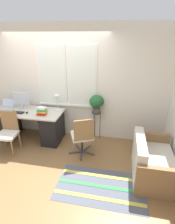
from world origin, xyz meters
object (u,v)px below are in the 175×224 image
laptop (7,106)px  monitor (21,100)px  desk_chair_wooden (8,131)px  plant_stand (96,116)px  office_chair_swivel (83,136)px  keyboard (17,112)px  desk_lamp (57,98)px  book_stack (42,111)px  potted_plant (97,102)px  mouse (27,112)px  couch_loveseat (151,163)px

laptop → monitor: 0.45m
desk_chair_wooden → plant_stand: (1.84, 0.87, 0.14)m
office_chair_swivel → keyboard: bearing=-33.6°
laptop → office_chair_swivel: laptop is taller
monitor → desk_lamp: monitor is taller
book_stack → potted_plant: (1.19, 0.43, 0.14)m
mouse → book_stack: book_stack is taller
laptop → desk_chair_wooden: laptop is taller
monitor → keyboard: (0.00, -0.26, -0.23)m
desk_lamp → potted_plant: bearing=5.5°
book_stack → plant_stand: book_stack is taller
monitor → couch_loveseat: (3.03, -0.89, -0.71)m
office_chair_swivel → potted_plant: potted_plant is taller
laptop → potted_plant: (2.24, 0.23, 0.18)m
mouse → book_stack: size_ratio=0.32×
desk_lamp → couch_loveseat: bearing=-24.9°
desk_lamp → book_stack: desk_lamp is taller
monitor → desk_chair_wooden: 0.85m
keyboard → office_chair_swivel: (1.65, -0.26, -0.28)m
office_chair_swivel → plant_stand: bearing=-128.8°
book_stack → plant_stand: (1.19, 0.43, -0.22)m
potted_plant → couch_loveseat: bearing=-42.1°
monitor → mouse: size_ratio=5.64×
office_chair_swivel → potted_plant: (0.18, 0.72, 0.50)m
laptop → book_stack: size_ratio=1.46×
monitor → potted_plant: 1.84m
book_stack → office_chair_swivel: (1.01, -0.29, -0.35)m
mouse → plant_stand: mouse is taller
desk_chair_wooden → couch_loveseat: (3.03, -0.21, -0.20)m
book_stack → potted_plant: potted_plant is taller
keyboard → desk_lamp: desk_lamp is taller
laptop → mouse: bearing=-16.6°
mouse → laptop: bearing=163.4°
keyboard → potted_plant: bearing=13.9°
monitor → plant_stand: bearing=6.1°
mouse → potted_plant: potted_plant is taller
laptop → monitor: (0.41, 0.04, 0.19)m
couch_loveseat → mouse: bearing=76.8°
monitor → mouse: bearing=-42.9°
monitor → couch_loveseat: monitor is taller
desk_lamp → couch_loveseat: size_ratio=0.36×
desk_chair_wooden → office_chair_swivel: (1.66, 0.16, 0.00)m
mouse → plant_stand: size_ratio=0.10×
potted_plant → desk_chair_wooden: bearing=-154.6°
mouse → couch_loveseat: 2.89m
keyboard → potted_plant: 1.90m
laptop → desk_lamp: bearing=6.2°
monitor → book_stack: monitor is taller
mouse → desk_chair_wooden: 0.59m
laptop → keyboard: laptop is taller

